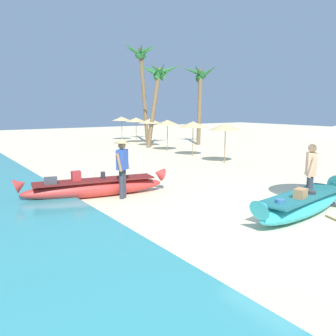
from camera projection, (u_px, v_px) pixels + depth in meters
The scene contains 14 objects.
ground_plane at pixel (286, 214), 8.83m from camera, with size 80.00×80.00×0.00m, color beige.
boat_cyan_foreground at pixel (303, 204), 8.65m from camera, with size 4.08×1.33×0.85m.
boat_red_midground at pixel (95, 187), 10.53m from camera, with size 4.54×1.48×0.80m.
person_vendor_hatted at pixel (122, 164), 10.23m from camera, with size 0.56×0.48×1.78m.
person_tourist_customer at pixel (311, 172), 9.20m from camera, with size 0.54×0.53×1.73m.
parasol_row_0 at pixel (225, 127), 16.70m from camera, with size 1.60×1.60×1.91m.
parasol_row_1 at pixel (193, 124), 19.12m from camera, with size 1.60×1.60×1.91m.
parasol_row_2 at pixel (167, 123), 21.46m from camera, with size 1.60×1.60×1.91m.
parasol_row_3 at pixel (150, 121), 23.92m from camera, with size 1.60×1.60×1.91m.
parasol_row_4 at pixel (136, 120), 26.35m from camera, with size 1.60×1.60×1.91m.
parasol_row_5 at pixel (122, 119), 28.81m from camera, with size 1.60×1.60×1.91m.
palm_tree_tall_inland at pixel (141, 65), 25.54m from camera, with size 2.78×2.56×7.22m.
palm_tree_leaning_seaward at pixel (159, 79), 23.33m from camera, with size 2.73×2.63×5.60m.
palm_tree_mid_cluster at pixel (200, 82), 24.62m from camera, with size 2.54×2.43×5.62m.
Camera 1 is at (-7.28, -5.31, 2.65)m, focal length 37.56 mm.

